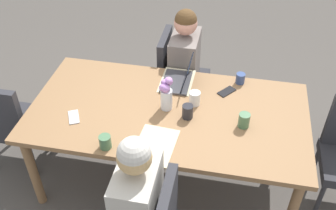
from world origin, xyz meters
name	(u,v)px	position (x,y,z in m)	size (l,w,h in m)	color
ground_plane	(168,176)	(0.00, 0.00, 0.00)	(10.00, 10.00, 0.00)	#4C4742
dining_table	(168,117)	(0.00, 0.00, 0.68)	(2.07, 1.07, 0.75)	olive
chair_far_left_mid	(177,74)	(-0.08, 0.83, 0.50)	(0.44, 0.44, 0.90)	#2D2D33
person_far_left_mid	(184,76)	(0.00, 0.77, 0.53)	(0.36, 0.40, 1.19)	#2D2D33
chair_head_left_left_far	(9,120)	(-1.31, -0.09, 0.50)	(0.44, 0.44, 0.90)	#2D2D33
flower_vase	(166,93)	(-0.02, 0.03, 0.89)	(0.09, 0.12, 0.27)	silver
placemat_near_left_near	(155,145)	(-0.01, -0.37, 0.75)	(0.36, 0.26, 0.00)	beige
placemat_far_left_mid	(177,81)	(0.00, 0.37, 0.75)	(0.36, 0.26, 0.00)	beige
laptop_far_left_mid	(179,79)	(0.02, 0.35, 0.79)	(0.22, 0.32, 0.21)	#38383D
coffee_mug_near_left	(244,120)	(0.56, -0.07, 0.80)	(0.08, 0.08, 0.11)	#47704C
coffee_mug_near_right	(195,98)	(0.18, 0.11, 0.80)	(0.08, 0.08, 0.11)	white
coffee_mug_centre_left	(105,142)	(-0.34, -0.46, 0.80)	(0.08, 0.08, 0.10)	#47704C
coffee_mug_centre_right	(188,112)	(0.15, -0.05, 0.80)	(0.08, 0.08, 0.11)	#232328
coffee_mug_far_left	(240,78)	(0.51, 0.45, 0.79)	(0.07, 0.07, 0.09)	#33477A
phone_black	(227,92)	(0.41, 0.31, 0.75)	(0.15, 0.07, 0.01)	black
phone_silver	(74,117)	(-0.66, -0.22, 0.75)	(0.15, 0.07, 0.01)	silver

